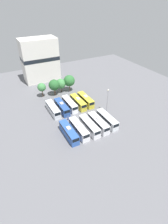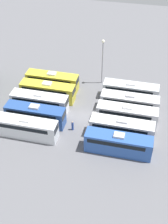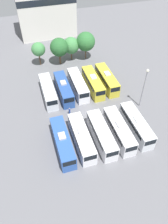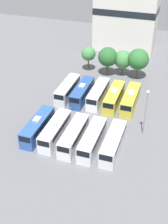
# 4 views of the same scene
# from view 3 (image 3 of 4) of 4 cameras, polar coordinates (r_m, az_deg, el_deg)

# --- Properties ---
(ground_plane) EXTENTS (117.85, 117.85, 0.00)m
(ground_plane) POSITION_cam_3_polar(r_m,az_deg,el_deg) (45.91, 1.09, -0.22)
(ground_plane) COLOR slate
(bus_0) EXTENTS (2.53, 10.10, 3.53)m
(bus_0) POSITION_cam_3_polar(r_m,az_deg,el_deg) (38.82, -5.63, -7.74)
(bus_0) COLOR #2D56A8
(bus_0) RESTS_ON ground_plane
(bus_1) EXTENTS (2.53, 10.10, 3.53)m
(bus_1) POSITION_cam_3_polar(r_m,az_deg,el_deg) (39.26, -0.66, -6.62)
(bus_1) COLOR white
(bus_1) RESTS_ON ground_plane
(bus_2) EXTENTS (2.53, 10.10, 3.53)m
(bus_2) POSITION_cam_3_polar(r_m,az_deg,el_deg) (39.86, 4.58, -5.76)
(bus_2) COLOR white
(bus_2) RESTS_ON ground_plane
(bus_3) EXTENTS (2.53, 10.10, 3.53)m
(bus_3) POSITION_cam_3_polar(r_m,az_deg,el_deg) (40.89, 9.09, -4.63)
(bus_3) COLOR silver
(bus_3) RESTS_ON ground_plane
(bus_4) EXTENTS (2.53, 10.10, 3.53)m
(bus_4) POSITION_cam_3_polar(r_m,az_deg,el_deg) (42.41, 13.48, -3.21)
(bus_4) COLOR silver
(bus_4) RESTS_ON ground_plane
(bus_5) EXTENTS (2.53, 10.10, 3.53)m
(bus_5) POSITION_cam_3_polar(r_m,az_deg,el_deg) (49.24, -9.34, 5.48)
(bus_5) COLOR silver
(bus_5) RESTS_ON ground_plane
(bus_6) EXTENTS (2.53, 10.10, 3.53)m
(bus_6) POSITION_cam_3_polar(r_m,az_deg,el_deg) (49.45, -5.33, 6.13)
(bus_6) COLOR #284C93
(bus_6) RESTS_ON ground_plane
(bus_7) EXTENTS (2.53, 10.10, 3.53)m
(bus_7) POSITION_cam_3_polar(r_m,az_deg,el_deg) (50.46, -1.61, 7.23)
(bus_7) COLOR silver
(bus_7) RESTS_ON ground_plane
(bus_8) EXTENTS (2.53, 10.10, 3.53)m
(bus_8) POSITION_cam_3_polar(r_m,az_deg,el_deg) (51.09, 2.38, 7.74)
(bus_8) COLOR gold
(bus_8) RESTS_ON ground_plane
(bus_9) EXTENTS (2.53, 10.10, 3.53)m
(bus_9) POSITION_cam_3_polar(r_m,az_deg,el_deg) (52.33, 5.94, 8.53)
(bus_9) COLOR gold
(bus_9) RESTS_ON ground_plane
(worker_person) EXTENTS (0.36, 0.36, 1.75)m
(worker_person) POSITION_cam_3_polar(r_m,az_deg,el_deg) (45.16, -3.80, 0.17)
(worker_person) COLOR navy
(worker_person) RESTS_ON ground_plane
(light_pole) EXTENTS (0.60, 0.60, 9.34)m
(light_pole) POSITION_cam_3_polar(r_m,az_deg,el_deg) (45.17, 15.58, 7.36)
(light_pole) COLOR gray
(light_pole) RESTS_ON ground_plane
(tree_0) EXTENTS (3.56, 3.56, 6.34)m
(tree_0) POSITION_cam_3_polar(r_m,az_deg,el_deg) (59.41, -11.85, 15.72)
(tree_0) COLOR brown
(tree_0) RESTS_ON ground_plane
(tree_1) EXTENTS (4.74, 4.74, 7.17)m
(tree_1) POSITION_cam_3_polar(r_m,az_deg,el_deg) (59.02, -6.52, 16.44)
(tree_1) COLOR brown
(tree_1) RESTS_ON ground_plane
(tree_2) EXTENTS (4.42, 4.42, 6.30)m
(tree_2) POSITION_cam_3_polar(r_m,az_deg,el_deg) (61.09, -3.40, 16.94)
(tree_2) COLOR brown
(tree_2) RESTS_ON ground_plane
(tree_3) EXTENTS (5.05, 5.05, 7.51)m
(tree_3) POSITION_cam_3_polar(r_m,az_deg,el_deg) (60.99, 0.43, 17.91)
(tree_3) COLOR brown
(tree_3) RESTS_ON ground_plane
(depot_building) EXTENTS (17.20, 9.32, 20.47)m
(depot_building) POSITION_cam_3_polar(r_m,az_deg,el_deg) (74.14, -10.23, 26.68)
(depot_building) COLOR silver
(depot_building) RESTS_ON ground_plane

